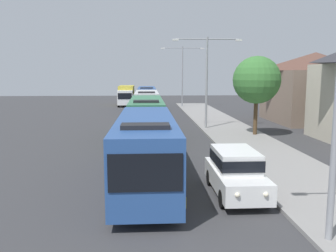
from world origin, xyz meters
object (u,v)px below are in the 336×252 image
(bus_second_in_line, at_px, (147,117))
(roadside_tree, at_px, (257,80))
(white_suv, at_px, (235,170))
(streetlamp_mid, at_px, (207,72))
(bus_fourth_in_line, at_px, (147,97))
(bus_lead, at_px, (146,147))
(bus_middle, at_px, (147,104))
(box_truck_oncoming, at_px, (126,95))
(streetlamp_far, at_px, (182,70))

(bus_second_in_line, height_order, roadside_tree, roadside_tree)
(white_suv, bearing_deg, streetlamp_mid, 84.55)
(bus_fourth_in_line, height_order, roadside_tree, roadside_tree)
(white_suv, distance_m, roadside_tree, 15.27)
(bus_lead, xyz_separation_m, streetlamp_mid, (5.40, 16.06, 3.46))
(bus_second_in_line, relative_size, streetlamp_mid, 1.34)
(bus_lead, bearing_deg, roadside_tree, 54.26)
(bus_lead, xyz_separation_m, bus_fourth_in_line, (0.00, 37.05, 0.00))
(bus_lead, bearing_deg, streetlamp_mid, 71.42)
(bus_middle, xyz_separation_m, bus_fourth_in_line, (0.00, 12.66, 0.00))
(bus_middle, height_order, box_truck_oncoming, bus_middle)
(streetlamp_mid, bearing_deg, bus_middle, 122.93)
(box_truck_oncoming, xyz_separation_m, roadside_tree, (12.09, -29.79, 2.81))
(bus_middle, distance_m, box_truck_oncoming, 17.91)
(bus_lead, relative_size, white_suv, 2.32)
(bus_middle, relative_size, bus_fourth_in_line, 0.88)
(bus_fourth_in_line, height_order, streetlamp_far, streetlamp_far)
(box_truck_oncoming, distance_m, streetlamp_far, 10.20)
(bus_middle, bearing_deg, box_truck_oncoming, 100.62)
(roadside_tree, bearing_deg, bus_second_in_line, -178.51)
(bus_lead, bearing_deg, bus_middle, 90.00)
(bus_lead, height_order, bus_middle, same)
(bus_second_in_line, relative_size, bus_fourth_in_line, 0.90)
(roadside_tree, bearing_deg, white_suv, -110.00)
(streetlamp_far, bearing_deg, box_truck_oncoming, 157.37)
(bus_second_in_line, xyz_separation_m, streetlamp_far, (5.40, 26.39, 3.93))
(box_truck_oncoming, relative_size, roadside_tree, 1.28)
(white_suv, distance_m, box_truck_oncoming, 44.33)
(streetlamp_far, bearing_deg, bus_fourth_in_line, -166.23)
(streetlamp_far, height_order, roadside_tree, streetlamp_far)
(bus_middle, relative_size, streetlamp_mid, 1.32)
(bus_second_in_line, distance_m, white_suv, 14.25)
(box_truck_oncoming, bearing_deg, bus_fourth_in_line, -56.29)
(bus_lead, height_order, roadside_tree, roadside_tree)
(streetlamp_far, bearing_deg, white_suv, -92.43)
(streetlamp_mid, bearing_deg, bus_second_in_line, -142.91)
(bus_fourth_in_line, relative_size, streetlamp_far, 1.35)
(roadside_tree, bearing_deg, streetlamp_mid, 131.32)
(bus_lead, relative_size, bus_middle, 1.01)
(bus_second_in_line, bearing_deg, roadside_tree, 1.49)
(bus_lead, xyz_separation_m, white_suv, (3.70, -1.76, -0.66))
(bus_middle, height_order, roadside_tree, roadside_tree)
(bus_fourth_in_line, height_order, streetlamp_mid, streetlamp_mid)
(streetlamp_far, bearing_deg, bus_lead, -98.01)
(bus_middle, distance_m, bus_fourth_in_line, 12.66)
(box_truck_oncoming, bearing_deg, bus_middle, -79.38)
(bus_middle, bearing_deg, white_suv, -81.95)
(bus_second_in_line, height_order, bus_middle, same)
(bus_fourth_in_line, bearing_deg, roadside_tree, -70.53)
(bus_lead, bearing_deg, bus_fourth_in_line, 90.00)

